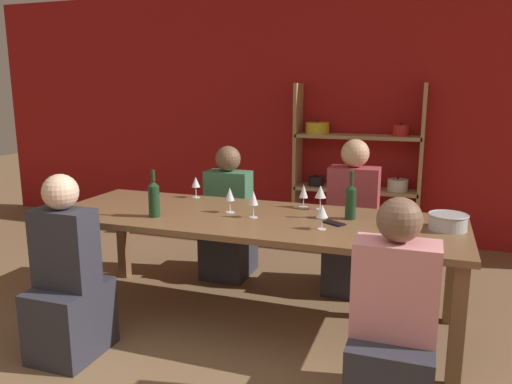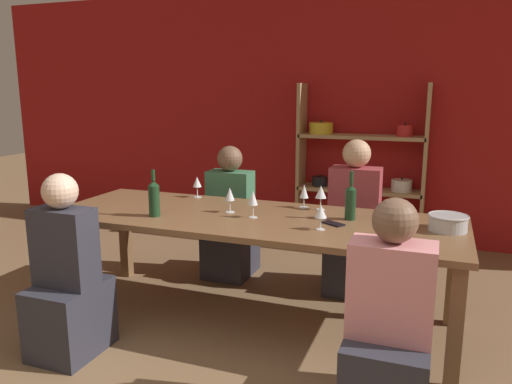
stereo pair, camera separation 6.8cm
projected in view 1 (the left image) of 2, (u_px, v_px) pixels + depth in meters
wall_back_red at (335, 115)px, 5.39m from camera, size 8.80×0.06×2.70m
shelf_unit at (354, 182)px, 5.26m from camera, size 1.32×0.30×1.68m
dining_table at (251, 226)px, 3.45m from camera, size 2.84×1.00×0.77m
mixing_bowl at (448, 221)px, 3.10m from camera, size 0.24×0.24×0.10m
wine_bottle_green at (154, 198)px, 3.40m from camera, size 0.08×0.08×0.33m
wine_bottle_dark at (351, 201)px, 3.34m from camera, size 0.07×0.07×0.33m
wine_glass_white_a at (253, 199)px, 3.37m from camera, size 0.07×0.07×0.19m
wine_glass_red_a at (320, 192)px, 3.60m from camera, size 0.08×0.08×0.18m
wine_glass_red_b at (196, 183)px, 4.00m from camera, size 0.07×0.07×0.17m
wine_glass_red_c at (408, 209)px, 3.14m from camera, size 0.06×0.06×0.17m
wine_glass_red_d at (322, 212)px, 3.09m from camera, size 0.08×0.08×0.16m
wine_glass_red_e at (304, 192)px, 3.67m from camera, size 0.07×0.07×0.17m
wine_glass_red_f at (230, 195)px, 3.51m from camera, size 0.07×0.07×0.18m
cell_phone at (334, 223)px, 3.24m from camera, size 0.16×0.14×0.01m
person_near_a at (68, 290)px, 3.04m from camera, size 0.37×0.46×1.14m
person_far_a at (352, 235)px, 4.05m from camera, size 0.39×0.49×1.24m
person_near_b at (392, 342)px, 2.43m from camera, size 0.40×0.50×1.14m
person_far_b at (229, 228)px, 4.38m from camera, size 0.38×0.48×1.15m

